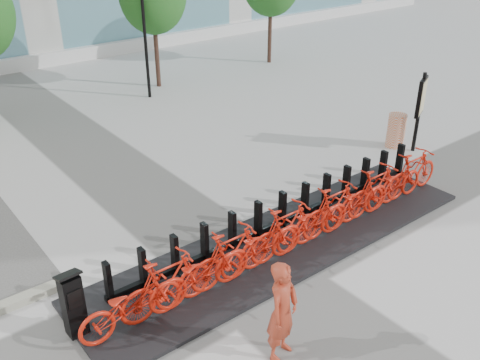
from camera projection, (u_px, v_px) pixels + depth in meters
ground at (247, 273)px, 10.90m from camera, size 120.00×120.00×0.00m
streetlamp at (143, 14)px, 19.32m from camera, size 2.00×0.20×5.00m
dock_pad at (284, 242)px, 11.80m from camera, size 9.60×2.40×0.08m
dock_rail_posts at (285, 210)px, 12.15m from camera, size 8.74×0.50×0.85m
bike_0 at (131, 304)px, 9.16m from camera, size 1.97×0.69×1.03m
bike_1 at (167, 284)px, 9.53m from camera, size 1.91×0.54×1.15m
bike_2 at (200, 272)px, 9.95m from camera, size 1.97×0.69×1.03m
bike_3 at (231, 255)px, 10.32m from camera, size 1.91×0.54×1.15m
bike_4 at (259, 245)px, 10.74m from camera, size 1.97×0.69×1.03m
bike_5 at (286, 230)px, 11.11m from camera, size 1.91×0.54×1.15m
bike_6 at (310, 221)px, 11.53m from camera, size 1.97×0.69×1.03m
bike_7 at (334, 209)px, 11.90m from camera, size 1.91×0.54×1.15m
bike_8 at (355, 201)px, 12.32m from camera, size 1.97×0.69×1.03m
bike_9 at (375, 190)px, 12.69m from camera, size 1.91×0.54×1.15m
bike_10 at (394, 183)px, 13.11m from camera, size 1.97×0.69×1.03m
bike_11 at (412, 173)px, 13.48m from camera, size 1.91×0.54×1.15m
kiosk at (73, 304)px, 8.99m from camera, size 0.42×0.35×1.31m
worker_red at (283, 311)px, 8.52m from camera, size 0.78×0.64×1.83m
construction_barrel at (396, 131)px, 16.32m from camera, size 0.54×0.54×1.04m
map_sign at (421, 100)px, 15.54m from camera, size 0.77×0.43×2.43m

